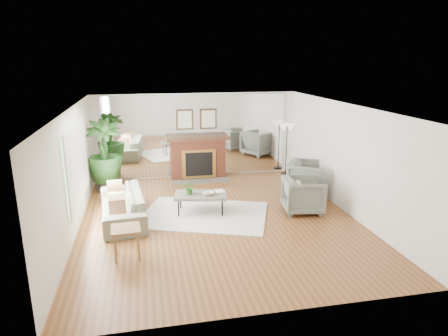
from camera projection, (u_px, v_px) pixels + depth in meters
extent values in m
plane|color=brown|center=(219.00, 219.00, 8.93)|extent=(7.00, 7.00, 0.00)
cube|color=white|center=(73.00, 173.00, 8.02)|extent=(0.02, 7.00, 2.50)
cube|color=white|center=(346.00, 159.00, 9.17)|extent=(0.02, 7.00, 2.50)
cube|color=white|center=(197.00, 136.00, 11.89)|extent=(6.00, 0.02, 2.50)
cube|color=silver|center=(197.00, 136.00, 11.87)|extent=(5.40, 0.04, 2.40)
cube|color=#B2E09E|center=(77.00, 163.00, 8.38)|extent=(0.04, 2.40, 1.50)
cube|color=brown|center=(198.00, 158.00, 11.87)|extent=(1.60, 0.40, 1.20)
cube|color=gold|center=(199.00, 164.00, 11.70)|extent=(1.00, 0.04, 0.85)
cube|color=black|center=(199.00, 164.00, 11.68)|extent=(0.80, 0.04, 0.70)
cube|color=#635B4E|center=(200.00, 181.00, 11.69)|extent=(1.70, 0.55, 0.03)
cube|color=#492A17|center=(198.00, 138.00, 11.68)|extent=(1.85, 0.46, 0.10)
cube|color=black|center=(185.00, 120.00, 11.64)|extent=(0.50, 0.04, 0.60)
cube|color=black|center=(208.00, 119.00, 11.77)|extent=(0.50, 0.04, 0.60)
cube|color=white|center=(204.00, 215.00, 9.14)|extent=(3.29, 2.82, 0.03)
cube|color=#635B4E|center=(201.00, 195.00, 9.16)|extent=(1.29, 0.90, 0.06)
cylinder|color=black|center=(179.00, 209.00, 8.98)|extent=(0.04, 0.04, 0.41)
cylinder|color=black|center=(222.00, 208.00, 9.00)|extent=(0.04, 0.04, 0.41)
cylinder|color=black|center=(181.00, 201.00, 9.46)|extent=(0.04, 0.04, 0.41)
cylinder|color=black|center=(222.00, 201.00, 9.47)|extent=(0.04, 0.04, 0.41)
imported|color=slate|center=(122.00, 205.00, 8.85)|extent=(1.09, 2.32, 0.66)
imported|color=slate|center=(308.00, 178.00, 10.39)|extent=(1.35, 1.34, 0.91)
imported|color=slate|center=(303.00, 195.00, 9.27)|extent=(1.03, 1.00, 0.82)
cube|color=olive|center=(126.00, 229.00, 7.09)|extent=(0.53, 0.53, 0.04)
cylinder|color=olive|center=(115.00, 250.00, 6.92)|extent=(0.04, 0.04, 0.54)
cylinder|color=olive|center=(139.00, 247.00, 7.02)|extent=(0.04, 0.04, 0.54)
cylinder|color=olive|center=(115.00, 240.00, 7.30)|extent=(0.04, 0.04, 0.54)
cylinder|color=olive|center=(138.00, 237.00, 7.40)|extent=(0.04, 0.04, 0.54)
cylinder|color=#29251E|center=(107.00, 184.00, 10.80)|extent=(0.56, 0.56, 0.40)
imported|color=#356625|center=(104.00, 151.00, 10.55)|extent=(1.09, 1.09, 1.66)
cylinder|color=black|center=(285.00, 174.00, 12.37)|extent=(0.27, 0.27, 0.04)
cylinder|color=black|center=(286.00, 150.00, 12.18)|extent=(0.03, 0.03, 1.52)
cone|color=beige|center=(284.00, 128.00, 11.97)|extent=(0.28, 0.28, 0.21)
cone|color=beige|center=(291.00, 127.00, 12.01)|extent=(0.28, 0.28, 0.21)
imported|color=#356625|center=(189.00, 188.00, 9.09)|extent=(0.32, 0.29, 0.31)
imported|color=olive|center=(208.00, 194.00, 9.08)|extent=(0.27, 0.27, 0.06)
imported|color=olive|center=(216.00, 192.00, 9.28)|extent=(0.23, 0.29, 0.02)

